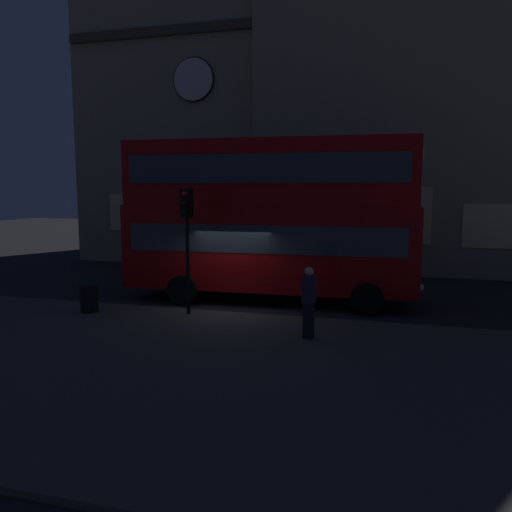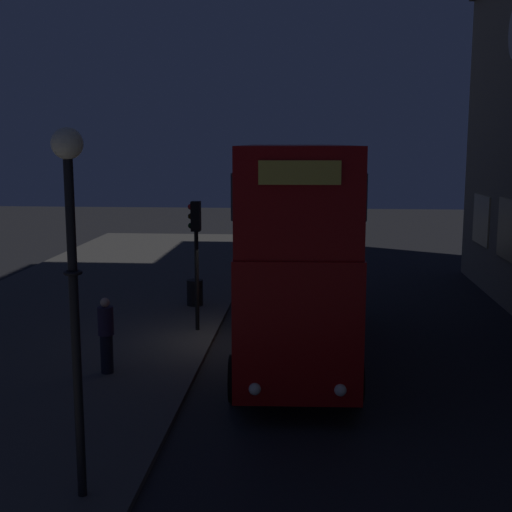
# 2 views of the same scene
# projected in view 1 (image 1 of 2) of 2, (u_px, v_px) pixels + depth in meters

# --- Properties ---
(ground_plane) EXTENTS (80.00, 80.00, 0.00)m
(ground_plane) POSITION_uv_depth(u_px,v_px,m) (231.00, 309.00, 16.35)
(ground_plane) COLOR #232326
(sidewalk_slab) EXTENTS (44.00, 9.53, 0.12)m
(sidewalk_slab) POSITION_uv_depth(u_px,v_px,m) (153.00, 364.00, 11.11)
(sidewalk_slab) COLOR #4C4944
(sidewalk_slab) RESTS_ON ground
(building_with_clock) EXTENTS (13.46, 9.55, 14.05)m
(building_with_clock) POSITION_uv_depth(u_px,v_px,m) (224.00, 133.00, 29.19)
(building_with_clock) COLOR tan
(building_with_clock) RESTS_ON ground
(building_plain_facade) EXTENTS (17.31, 9.10, 19.23)m
(building_plain_facade) POSITION_uv_depth(u_px,v_px,m) (446.00, 70.00, 24.97)
(building_plain_facade) COLOR tan
(building_plain_facade) RESTS_ON ground
(double_decker_bus) EXTENTS (9.96, 3.15, 5.45)m
(double_decker_bus) POSITION_uv_depth(u_px,v_px,m) (270.00, 213.00, 17.16)
(double_decker_bus) COLOR #9E0C0C
(double_decker_bus) RESTS_ON ground
(traffic_light_near_kerb) EXTENTS (0.32, 0.36, 3.75)m
(traffic_light_near_kerb) POSITION_uv_depth(u_px,v_px,m) (187.00, 224.00, 14.96)
(traffic_light_near_kerb) COLOR black
(traffic_light_near_kerb) RESTS_ON sidewalk_slab
(pedestrian) EXTENTS (0.37, 0.37, 1.82)m
(pedestrian) POSITION_uv_depth(u_px,v_px,m) (309.00, 302.00, 12.73)
(pedestrian) COLOR black
(pedestrian) RESTS_ON sidewalk_slab
(litter_bin) EXTENTS (0.54, 0.54, 0.86)m
(litter_bin) POSITION_uv_depth(u_px,v_px,m) (89.00, 298.00, 15.53)
(litter_bin) COLOR black
(litter_bin) RESTS_ON sidewalk_slab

